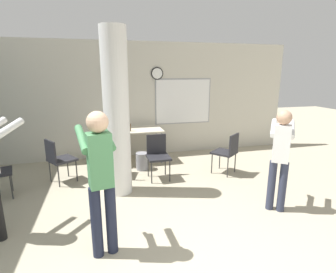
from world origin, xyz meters
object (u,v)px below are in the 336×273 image
Objects in this scene: chair_table_front at (158,153)px; person_playing_side at (280,153)px; chair_mid_room at (227,150)px; person_playing_front at (100,173)px; bottle_on_table at (129,127)px; folding_table at (131,132)px; chair_near_pillar at (58,158)px; chair_table_left at (111,153)px.

chair_table_front is 0.56× the size of person_playing_side.
person_playing_front is (-2.53, -1.91, 0.49)m from chair_mid_room.
bottle_on_table is 1.13m from chair_table_front.
person_playing_side is at bearing -53.61° from bottle_on_table.
folding_table is at bearing 110.21° from chair_table_front.
chair_table_front and chair_near_pillar have the same top height.
person_playing_front is (-1.09, -2.06, 0.49)m from chair_table_front.
chair_table_front is 0.93m from chair_table_left.
folding_table is 2.26m from chair_mid_room.
folding_table is at bearing 76.00° from bottle_on_table.
chair_table_left is at bearing 170.51° from chair_mid_room.
person_playing_front is at bearing -94.62° from chair_table_left.
bottle_on_table is at bearing 58.20° from chair_table_left.
folding_table is 0.94× the size of person_playing_side.
chair_mid_room is at bearing 92.55° from person_playing_side.
chair_table_front is 1.00× the size of chair_mid_room.
chair_table_front and chair_table_left have the same top height.
person_playing_side is (1.51, -1.68, 0.41)m from chair_table_front.
chair_table_left is 1.00× the size of chair_near_pillar.
bottle_on_table is at bearing 27.82° from chair_near_pillar.
chair_mid_room is at bearing -6.28° from chair_near_pillar.
bottle_on_table is at bearing 78.08° from person_playing_front.
chair_table_front and chair_mid_room have the same top height.
chair_table_front is 1.00× the size of chair_near_pillar.
person_playing_side is (1.96, -2.66, 0.05)m from bottle_on_table.
chair_table_left is (-0.46, -0.73, -0.36)m from bottle_on_table.
folding_table is 1.70× the size of chair_mid_room.
chair_table_front is at bearing 174.15° from chair_mid_room.
chair_near_pillar is (-0.98, -0.03, 0.00)m from chair_table_left.
person_playing_front is 1.09× the size of person_playing_side.
chair_mid_room is (1.85, -1.27, -0.21)m from folding_table.
chair_table_left is 2.38m from chair_mid_room.
bottle_on_table is 0.15× the size of person_playing_side.
person_playing_front is at bearing -102.01° from folding_table.
person_playing_side reaches higher than chair_mid_room.
chair_table_left is (-0.90, 0.24, 0.00)m from chair_table_front.
person_playing_side is (2.41, -1.92, 0.41)m from chair_table_left.
chair_mid_room is at bearing -34.30° from folding_table.
chair_table_front reaches higher than folding_table.
folding_table is 1.70× the size of chair_table_left.
person_playing_side reaches higher than chair_table_front.
chair_mid_room is at bearing -9.49° from chair_table_left.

